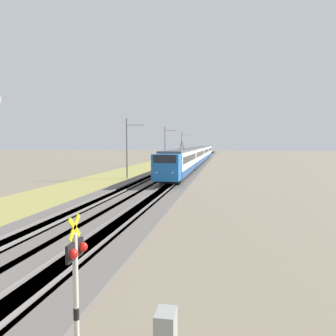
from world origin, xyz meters
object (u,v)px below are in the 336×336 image
(catenary_mast_mid, at_px, (127,148))
(catenary_mast_far, at_px, (165,145))
(passenger_train, at_px, (197,154))
(equipment_cabinet, at_px, (166,335))
(catenary_mast_distant, at_px, (182,145))
(crossing_signal_far, at_px, (76,280))

(catenary_mast_mid, height_order, catenary_mast_far, catenary_mast_far)
(passenger_train, relative_size, catenary_mast_mid, 9.56)
(catenary_mast_mid, xyz_separation_m, equipment_cabinet, (-35.25, -11.63, -3.67))
(catenary_mast_mid, relative_size, catenary_mast_distant, 1.00)
(catenary_mast_distant, bearing_deg, passenger_train, -165.62)
(catenary_mast_far, xyz_separation_m, catenary_mast_distant, (28.12, -0.00, -0.15))
(crossing_signal_far, bearing_deg, catenary_mast_mid, 105.37)
(catenary_mast_far, distance_m, equipment_cabinet, 64.54)
(crossing_signal_far, distance_m, catenary_mast_distant, 92.96)
(passenger_train, bearing_deg, catenary_mast_distant, -165.62)
(passenger_train, bearing_deg, catenary_mast_far, -81.56)
(passenger_train, relative_size, crossing_signal_far, 22.69)
(passenger_train, distance_m, equipment_cabinet, 64.60)
(passenger_train, height_order, crossing_signal_far, passenger_train)
(catenary_mast_far, bearing_deg, crossing_signal_far, -171.21)
(passenger_train, height_order, catenary_mast_mid, catenary_mast_mid)
(crossing_signal_far, relative_size, equipment_cabinet, 3.09)
(catenary_mast_far, bearing_deg, catenary_mast_distant, -0.00)
(passenger_train, height_order, catenary_mast_distant, catenary_mast_distant)
(catenary_mast_mid, distance_m, catenary_mast_distant, 56.24)
(crossing_signal_far, xyz_separation_m, catenary_mast_mid, (36.16, 9.94, 2.13))
(catenary_mast_mid, height_order, equipment_cabinet, catenary_mast_mid)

